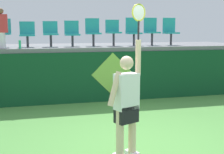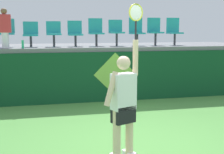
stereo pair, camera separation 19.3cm
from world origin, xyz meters
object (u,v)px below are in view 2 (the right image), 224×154
object	(u,v)px
stadium_chair_1	(31,33)
stadium_chair_8	(174,30)
stadium_chair_0	(7,31)
stadium_chair_3	(75,32)
tennis_player	(124,102)
stadium_chair_7	(155,30)
water_bottle	(23,44)
stadium_chair_2	(54,32)
stadium_chair_5	(116,31)
stadium_chair_6	(136,30)
spectator_0	(5,28)
stadium_chair_4	(96,31)

from	to	relation	value
stadium_chair_1	stadium_chair_8	xyz separation A→B (m)	(4.60, 0.01, 0.08)
stadium_chair_0	stadium_chair_3	size ratio (longest dim) A/B	1.06
tennis_player	stadium_chair_7	xyz separation A→B (m)	(2.32, 4.89, 1.13)
stadium_chair_1	stadium_chair_8	bearing A→B (deg)	0.11
water_bottle	stadium_chair_2	bearing A→B (deg)	40.14
stadium_chair_5	stadium_chair_6	distance (m)	0.67
stadium_chair_3	spectator_0	size ratio (longest dim) A/B	0.71
stadium_chair_1	stadium_chair_5	xyz separation A→B (m)	(2.63, -0.00, 0.06)
stadium_chair_4	stadium_chair_6	distance (m)	1.32
stadium_chair_7	stadium_chair_8	bearing A→B (deg)	0.20
stadium_chair_3	stadium_chair_8	distance (m)	3.27
stadium_chair_8	spectator_0	bearing A→B (deg)	-175.24
tennis_player	stadium_chair_5	xyz separation A→B (m)	(1.03, 4.88, 1.11)
stadium_chair_5	stadium_chair_7	world-z (taller)	stadium_chair_7
stadium_chair_6	tennis_player	bearing A→B (deg)	-109.16
stadium_chair_6	spectator_0	xyz separation A→B (m)	(-3.98, -0.44, 0.08)
stadium_chair_3	stadium_chair_4	xyz separation A→B (m)	(0.65, 0.00, 0.05)
stadium_chair_5	water_bottle	bearing A→B (deg)	-165.37
stadium_chair_7	spectator_0	distance (m)	4.63
stadium_chair_0	stadium_chair_6	bearing A→B (deg)	0.09
stadium_chair_4	stadium_chair_1	bearing A→B (deg)	-179.83
stadium_chair_0	stadium_chair_7	world-z (taller)	stadium_chair_7
stadium_chair_5	stadium_chair_4	bearing A→B (deg)	179.33
stadium_chair_3	stadium_chair_7	xyz separation A→B (m)	(2.60, 0.00, 0.07)
tennis_player	stadium_chair_4	distance (m)	5.03
stadium_chair_0	stadium_chair_2	xyz separation A→B (m)	(1.36, -0.01, -0.03)
stadium_chair_3	stadium_chair_7	size ratio (longest dim) A/B	0.88
stadium_chair_7	stadium_chair_2	bearing A→B (deg)	-179.84
stadium_chair_7	spectator_0	xyz separation A→B (m)	(-4.61, -0.44, 0.07)
stadium_chair_6	spectator_0	world-z (taller)	spectator_0
spectator_0	stadium_chair_2	bearing A→B (deg)	17.48
stadium_chair_0	stadium_chair_6	distance (m)	3.98
stadium_chair_2	stadium_chair_3	world-z (taller)	stadium_chair_3
stadium_chair_6	stadium_chair_8	distance (m)	1.29
tennis_player	stadium_chair_7	world-z (taller)	tennis_player
water_bottle	stadium_chair_8	xyz separation A→B (m)	(4.79, 0.75, 0.38)
stadium_chair_0	stadium_chair_3	bearing A→B (deg)	-0.02
tennis_player	stadium_chair_0	xyz separation A→B (m)	(-2.28, 4.88, 1.10)
stadium_chair_0	stadium_chair_6	xyz separation A→B (m)	(3.98, 0.01, 0.02)
stadium_chair_3	stadium_chair_4	size ratio (longest dim) A/B	0.91
spectator_0	stadium_chair_1	bearing A→B (deg)	32.25
tennis_player	stadium_chair_5	bearing A→B (deg)	78.13
stadium_chair_1	stadium_chair_5	world-z (taller)	stadium_chair_5
stadium_chair_0	stadium_chair_4	bearing A→B (deg)	0.07
water_bottle	stadium_chair_6	xyz separation A→B (m)	(3.50, 0.75, 0.37)
stadium_chair_1	stadium_chair_7	size ratio (longest dim) A/B	0.84
stadium_chair_1	spectator_0	xyz separation A→B (m)	(-0.68, -0.43, 0.16)
stadium_chair_1	stadium_chair_2	bearing A→B (deg)	-0.19
stadium_chair_4	stadium_chair_8	xyz separation A→B (m)	(2.62, 0.00, 0.02)
tennis_player	stadium_chair_7	size ratio (longest dim) A/B	2.81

